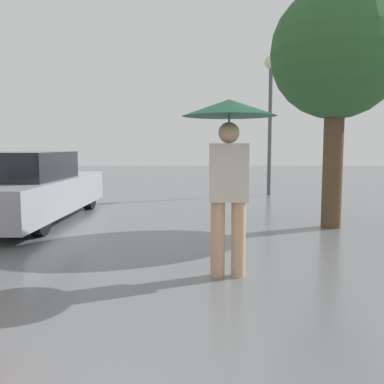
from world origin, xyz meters
TOP-DOWN VIEW (x-y plane):
  - pedestrian at (0.43, 3.66)m, footprint 0.97×0.97m
  - parked_car_farthest at (-3.16, 7.02)m, footprint 1.81×4.59m
  - tree at (2.34, 6.46)m, footprint 2.16×2.16m
  - street_lamp at (2.03, 11.36)m, footprint 0.37×0.37m

SIDE VIEW (x-z plane):
  - parked_car_farthest at x=-3.16m, z-range -0.05..1.23m
  - pedestrian at x=0.43m, z-range 0.50..2.35m
  - tree at x=2.34m, z-range 0.87..4.85m
  - street_lamp at x=2.03m, z-range 0.94..4.81m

